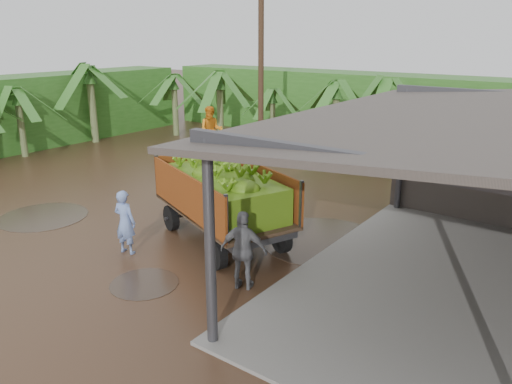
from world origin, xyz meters
TOP-DOWN VIEW (x-y plane):
  - ground at (0.00, 0.00)m, footprint 100.00×100.00m
  - hedge_north at (-2.00, 16.00)m, footprint 22.00×3.00m
  - hedge_west at (-14.00, 4.00)m, footprint 3.00×18.00m
  - banana_trailer at (2.25, 0.27)m, footprint 6.34×3.81m
  - man_blue at (0.72, -1.92)m, footprint 0.70×0.52m
  - man_grey at (4.45, -1.62)m, footprint 1.19×0.82m
  - utility_pole at (-1.71, 7.63)m, footprint 1.20×0.24m
  - banana_plants at (-5.87, 6.46)m, footprint 24.21×20.57m

SIDE VIEW (x-z plane):
  - ground at x=0.00m, z-range 0.00..0.00m
  - man_blue at x=0.72m, z-range 0.00..1.76m
  - man_grey at x=4.45m, z-range 0.00..1.88m
  - banana_trailer at x=2.25m, z-range -0.40..3.17m
  - hedge_north at x=-2.00m, z-range 0.00..3.60m
  - hedge_west at x=-14.00m, z-range 0.00..3.60m
  - banana_plants at x=-5.87m, z-range -0.30..3.95m
  - utility_pole at x=-1.71m, z-range 0.06..7.99m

